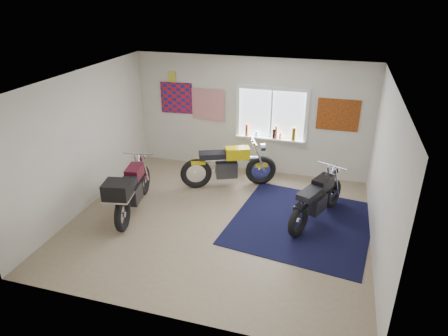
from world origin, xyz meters
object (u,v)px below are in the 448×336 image
(navy_rug, at_px, (301,223))
(yellow_triumph, at_px, (228,166))
(black_chrome_bike, at_px, (317,200))
(maroon_tourer, at_px, (130,190))

(navy_rug, relative_size, yellow_triumph, 1.29)
(black_chrome_bike, bearing_deg, maroon_tourer, 126.67)
(yellow_triumph, relative_size, black_chrome_bike, 1.11)
(navy_rug, relative_size, maroon_tourer, 1.27)
(navy_rug, distance_m, maroon_tourer, 3.33)
(navy_rug, bearing_deg, black_chrome_bike, 37.67)
(navy_rug, height_order, black_chrome_bike, black_chrome_bike)
(navy_rug, height_order, maroon_tourer, maroon_tourer)
(navy_rug, distance_m, yellow_triumph, 2.13)
(navy_rug, xyz_separation_m, maroon_tourer, (-3.23, -0.61, 0.53))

